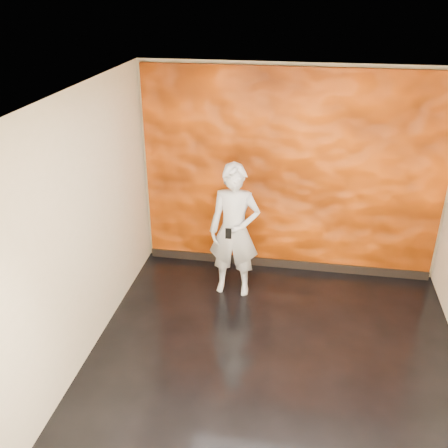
# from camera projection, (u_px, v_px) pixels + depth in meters

# --- Properties ---
(room) EXTENTS (4.02, 4.02, 2.81)m
(room) POSITION_uv_depth(u_px,v_px,m) (280.00, 245.00, 4.78)
(room) COLOR black
(room) RESTS_ON ground
(feature_wall) EXTENTS (3.90, 0.06, 2.75)m
(feature_wall) POSITION_uv_depth(u_px,v_px,m) (290.00, 175.00, 6.52)
(feature_wall) COLOR #FA5A06
(feature_wall) RESTS_ON ground
(baseboard) EXTENTS (3.90, 0.04, 0.12)m
(baseboard) POSITION_uv_depth(u_px,v_px,m) (285.00, 264.00, 7.07)
(baseboard) COLOR black
(baseboard) RESTS_ON ground
(man) EXTENTS (0.64, 0.42, 1.74)m
(man) POSITION_uv_depth(u_px,v_px,m) (234.00, 231.00, 6.20)
(man) COLOR #A4A8B3
(man) RESTS_ON ground
(phone) EXTENTS (0.07, 0.02, 0.14)m
(phone) POSITION_uv_depth(u_px,v_px,m) (228.00, 234.00, 5.91)
(phone) COLOR black
(phone) RESTS_ON man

